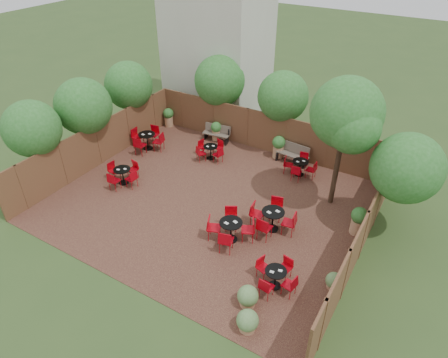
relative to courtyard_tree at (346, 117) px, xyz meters
The scene contains 13 objects.
ground 6.19m from the courtyard_tree, 148.67° to the right, with size 80.00×80.00×0.00m, color #354F23.
courtyard_paving 6.18m from the courtyard_tree, 148.67° to the right, with size 12.00×10.00×0.02m, color #391B17.
fence_back 5.59m from the courtyard_tree, 149.58° to the left, with size 12.00×0.08×2.00m, color #53311E.
fence_left 10.86m from the courtyard_tree, 165.96° to the right, with size 0.08×10.00×2.00m, color #53311E.
fence_right 4.19m from the courtyard_tree, 54.44° to the right, with size 0.08×10.00×2.00m, color #53311E.
neighbour_building 10.25m from the courtyard_tree, 147.85° to the left, with size 5.00×4.00×8.00m, color beige.
overhang_foliage 6.38m from the courtyard_tree, behind, with size 15.65×10.61×2.54m.
courtyard_tree is the anchor object (origin of this frame).
park_bench_left 7.76m from the courtyard_tree, 162.80° to the left, with size 1.43×0.63×0.86m.
park_bench_right 4.64m from the courtyard_tree, 140.61° to the left, with size 1.55×0.65×0.93m.
bistro_tables 5.74m from the courtyard_tree, 153.52° to the right, with size 10.66×7.85×0.94m.
planters 5.35m from the courtyard_tree, 164.29° to the left, with size 11.83×4.07×1.10m.
low_shrubs 7.00m from the courtyard_tree, 88.92° to the right, with size 2.57×3.29×0.69m.
Camera 1 is at (7.18, -10.84, 9.89)m, focal length 32.22 mm.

